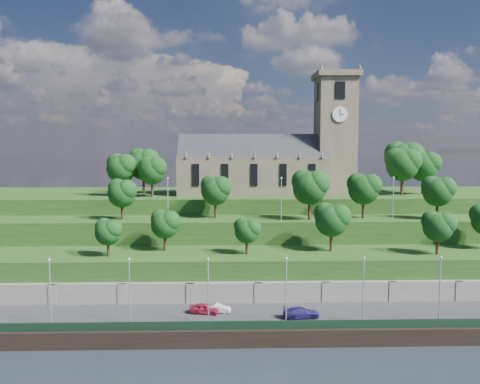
{
  "coord_description": "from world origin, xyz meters",
  "views": [
    {
      "loc": [
        -9.51,
        -56.02,
        24.25
      ],
      "look_at": [
        -7.19,
        30.0,
        16.8
      ],
      "focal_mm": 35.0,
      "sensor_mm": 36.0,
      "label": 1
    }
  ],
  "objects_px": {
    "car_right": "(301,313)",
    "church": "(275,160)",
    "car_left": "(204,308)",
    "car_middle": "(218,308)"
  },
  "relations": [
    {
      "from": "car_left",
      "to": "church",
      "type": "bearing_deg",
      "value": -6.9
    },
    {
      "from": "car_left",
      "to": "car_right",
      "type": "xyz_separation_m",
      "value": [
        13.1,
        -2.04,
        0.01
      ]
    },
    {
      "from": "car_left",
      "to": "car_middle",
      "type": "height_order",
      "value": "car_left"
    },
    {
      "from": "church",
      "to": "car_middle",
      "type": "bearing_deg",
      "value": -106.72
    },
    {
      "from": "car_right",
      "to": "car_left",
      "type": "bearing_deg",
      "value": 75.97
    },
    {
      "from": "car_middle",
      "to": "car_right",
      "type": "height_order",
      "value": "car_right"
    },
    {
      "from": "church",
      "to": "car_right",
      "type": "xyz_separation_m",
      "value": [
        -0.44,
        -41.19,
        -19.81
      ]
    },
    {
      "from": "church",
      "to": "car_left",
      "type": "distance_m",
      "value": 45.93
    },
    {
      "from": "church",
      "to": "car_middle",
      "type": "distance_m",
      "value": 45.16
    },
    {
      "from": "car_right",
      "to": "church",
      "type": "bearing_deg",
      "value": -5.8
    }
  ]
}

